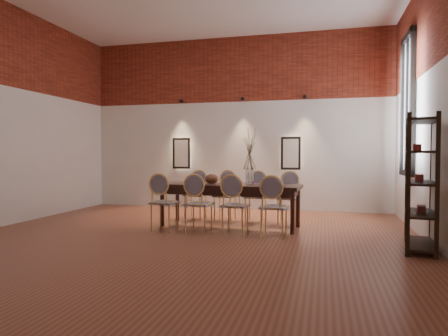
% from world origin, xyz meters
% --- Properties ---
extents(floor, '(7.00, 7.00, 0.02)m').
position_xyz_m(floor, '(0.00, 0.00, -0.01)').
color(floor, brown).
rests_on(floor, ground).
extents(wall_back, '(7.00, 0.10, 4.00)m').
position_xyz_m(wall_back, '(0.00, 3.55, 2.00)').
color(wall_back, silver).
rests_on(wall_back, ground).
extents(brick_band_back, '(7.00, 0.02, 1.50)m').
position_xyz_m(brick_band_back, '(0.00, 3.48, 3.25)').
color(brick_band_back, maroon).
rests_on(brick_band_back, ground).
extents(niche_left, '(0.36, 0.06, 0.66)m').
position_xyz_m(niche_left, '(-1.30, 3.45, 1.30)').
color(niche_left, '#FFEAC6').
rests_on(niche_left, wall_back).
extents(niche_right, '(0.36, 0.06, 0.66)m').
position_xyz_m(niche_right, '(1.30, 3.45, 1.30)').
color(niche_right, '#FFEAC6').
rests_on(niche_right, wall_back).
extents(spot_fixture_left, '(0.08, 0.10, 0.08)m').
position_xyz_m(spot_fixture_left, '(-1.30, 3.42, 2.55)').
color(spot_fixture_left, black).
rests_on(spot_fixture_left, wall_back).
extents(spot_fixture_mid, '(0.08, 0.10, 0.08)m').
position_xyz_m(spot_fixture_mid, '(0.20, 3.42, 2.55)').
color(spot_fixture_mid, black).
rests_on(spot_fixture_mid, wall_back).
extents(spot_fixture_right, '(0.08, 0.10, 0.08)m').
position_xyz_m(spot_fixture_right, '(1.60, 3.42, 2.55)').
color(spot_fixture_right, black).
rests_on(spot_fixture_right, wall_back).
extents(window_glass, '(0.02, 0.78, 2.38)m').
position_xyz_m(window_glass, '(3.46, 2.00, 2.15)').
color(window_glass, silver).
rests_on(window_glass, wall_right).
extents(window_frame, '(0.08, 0.90, 2.50)m').
position_xyz_m(window_frame, '(3.44, 2.00, 2.15)').
color(window_frame, black).
rests_on(window_frame, wall_right).
extents(window_mullion, '(0.06, 0.06, 2.40)m').
position_xyz_m(window_mullion, '(3.44, 2.00, 2.15)').
color(window_mullion, black).
rests_on(window_mullion, wall_right).
extents(dining_table, '(2.54, 0.99, 0.75)m').
position_xyz_m(dining_table, '(0.41, 1.22, 0.38)').
color(dining_table, '#361913').
rests_on(dining_table, floor).
extents(chair_near_a, '(0.47, 0.47, 0.94)m').
position_xyz_m(chair_near_a, '(-0.57, 0.61, 0.47)').
color(chair_near_a, '#E7BC67').
rests_on(chair_near_a, floor).
extents(chair_near_b, '(0.47, 0.47, 0.94)m').
position_xyz_m(chair_near_b, '(0.05, 0.56, 0.47)').
color(chair_near_b, '#E7BC67').
rests_on(chair_near_b, floor).
extents(chair_near_c, '(0.47, 0.47, 0.94)m').
position_xyz_m(chair_near_c, '(0.67, 0.52, 0.47)').
color(chair_near_c, '#E7BC67').
rests_on(chair_near_c, floor).
extents(chair_near_d, '(0.47, 0.47, 0.94)m').
position_xyz_m(chair_near_d, '(1.28, 0.47, 0.47)').
color(chair_near_d, '#E7BC67').
rests_on(chair_near_d, floor).
extents(chair_far_a, '(0.47, 0.47, 0.94)m').
position_xyz_m(chair_far_a, '(-0.47, 1.96, 0.47)').
color(chair_far_a, '#E7BC67').
rests_on(chair_far_a, floor).
extents(chair_far_b, '(0.47, 0.47, 0.94)m').
position_xyz_m(chair_far_b, '(0.15, 1.92, 0.47)').
color(chair_far_b, '#E7BC67').
rests_on(chair_far_b, floor).
extents(chair_far_c, '(0.47, 0.47, 0.94)m').
position_xyz_m(chair_far_c, '(0.77, 1.87, 0.47)').
color(chair_far_c, '#E7BC67').
rests_on(chair_far_c, floor).
extents(chair_far_d, '(0.47, 0.47, 0.94)m').
position_xyz_m(chair_far_d, '(1.39, 1.82, 0.47)').
color(chair_far_d, '#E7BC67').
rests_on(chair_far_d, floor).
extents(vase, '(0.14, 0.14, 0.30)m').
position_xyz_m(vase, '(0.77, 1.19, 0.90)').
color(vase, silver).
rests_on(vase, dining_table).
extents(dried_branches, '(0.50, 0.50, 0.70)m').
position_xyz_m(dried_branches, '(0.77, 1.19, 1.35)').
color(dried_branches, brown).
rests_on(dried_branches, vase).
extents(bowl, '(0.24, 0.24, 0.18)m').
position_xyz_m(bowl, '(0.09, 1.19, 0.84)').
color(bowl, brown).
rests_on(bowl, dining_table).
extents(book, '(0.27, 0.20, 0.03)m').
position_xyz_m(book, '(0.45, 1.39, 0.77)').
color(book, '#88107A').
rests_on(book, dining_table).
extents(shelving_rack, '(0.54, 1.05, 1.80)m').
position_xyz_m(shelving_rack, '(3.28, 0.17, 0.90)').
color(shelving_rack, black).
rests_on(shelving_rack, floor).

